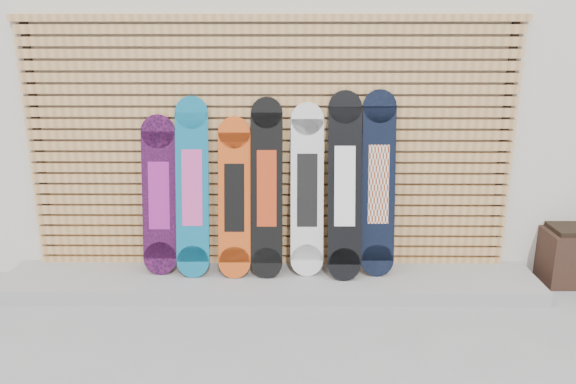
# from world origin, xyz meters

# --- Properties ---
(ground) EXTENTS (80.00, 80.00, 0.00)m
(ground) POSITION_xyz_m (0.00, 0.00, 0.00)
(ground) COLOR gray
(ground) RESTS_ON ground
(building) EXTENTS (12.00, 5.00, 3.60)m
(building) POSITION_xyz_m (0.50, 3.50, 1.80)
(building) COLOR beige
(building) RESTS_ON ground
(concrete_step) EXTENTS (4.60, 0.70, 0.12)m
(concrete_step) POSITION_xyz_m (-0.15, 0.68, 0.06)
(concrete_step) COLOR gray
(concrete_step) RESTS_ON ground
(slat_wall) EXTENTS (4.26, 0.08, 2.29)m
(slat_wall) POSITION_xyz_m (-0.15, 0.97, 1.21)
(slat_wall) COLOR #B5824B
(slat_wall) RESTS_ON ground
(snowboard_0) EXTENTS (0.29, 0.28, 1.37)m
(snowboard_0) POSITION_xyz_m (-1.10, 0.81, 0.80)
(snowboard_0) COLOR black
(snowboard_0) RESTS_ON concrete_step
(snowboard_1) EXTENTS (0.28, 0.34, 1.52)m
(snowboard_1) POSITION_xyz_m (-0.81, 0.78, 0.88)
(snowboard_1) COLOR #0D6084
(snowboard_1) RESTS_ON concrete_step
(snowboard_2) EXTENTS (0.28, 0.35, 1.35)m
(snowboard_2) POSITION_xyz_m (-0.45, 0.77, 0.79)
(snowboard_2) COLOR #C44814
(snowboard_2) RESTS_ON concrete_step
(snowboard_3) EXTENTS (0.27, 0.35, 1.51)m
(snowboard_3) POSITION_xyz_m (-0.17, 0.77, 0.87)
(snowboard_3) COLOR black
(snowboard_3) RESTS_ON concrete_step
(snowboard_4) EXTENTS (0.28, 0.30, 1.47)m
(snowboard_4) POSITION_xyz_m (0.17, 0.80, 0.85)
(snowboard_4) COLOR silver
(snowboard_4) RESTS_ON concrete_step
(snowboard_5) EXTENTS (0.28, 0.39, 1.57)m
(snowboard_5) POSITION_xyz_m (0.48, 0.75, 0.90)
(snowboard_5) COLOR black
(snowboard_5) RESTS_ON concrete_step
(snowboard_6) EXTENTS (0.28, 0.30, 1.58)m
(snowboard_6) POSITION_xyz_m (0.77, 0.79, 0.91)
(snowboard_6) COLOR black
(snowboard_6) RESTS_ON concrete_step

